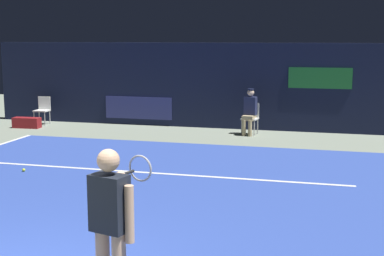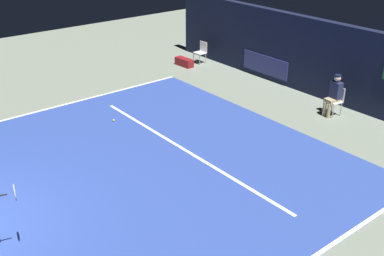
{
  "view_description": "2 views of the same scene",
  "coord_description": "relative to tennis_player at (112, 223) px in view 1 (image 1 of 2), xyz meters",
  "views": [
    {
      "loc": [
        3.46,
        -4.6,
        2.78
      ],
      "look_at": [
        0.87,
        5.23,
        1.09
      ],
      "focal_mm": 51.63,
      "sensor_mm": 36.0,
      "label": 1
    },
    {
      "loc": [
        8.91,
        -1.01,
        5.99
      ],
      "look_at": [
        0.88,
        5.44,
        1.09
      ],
      "focal_mm": 44.07,
      "sensor_mm": 36.0,
      "label": 2
    }
  ],
  "objects": [
    {
      "name": "tennis_ball",
      "position": [
        -4.16,
        5.13,
        -0.94
      ],
      "size": [
        0.07,
        0.07,
        0.07
      ],
      "primitive_type": "sphere",
      "color": "#CCE033",
      "rests_on": "court_surface"
    },
    {
      "name": "courtside_chair_near",
      "position": [
        -7.05,
        11.0,
        -0.49
      ],
      "size": [
        0.45,
        0.43,
        0.88
      ],
      "color": "white",
      "rests_on": "ground"
    },
    {
      "name": "line_judge_on_chair",
      "position": [
        -0.32,
        10.74,
        -0.3
      ],
      "size": [
        0.49,
        0.57,
        1.32
      ],
      "color": "white",
      "rests_on": "ground"
    },
    {
      "name": "court_surface",
      "position": [
        -1.4,
        3.91,
        -0.98
      ],
      "size": [
        9.97,
        10.14,
        0.01
      ],
      "primitive_type": "cube",
      "color": "#2D479E",
      "rests_on": "ground"
    },
    {
      "name": "tennis_player",
      "position": [
        0.0,
        0.0,
        0.0
      ],
      "size": [
        0.51,
        1.03,
        1.73
      ],
      "color": "#DBAD89",
      "rests_on": "ground"
    },
    {
      "name": "line_service",
      "position": [
        -1.4,
        5.68,
        -0.97
      ],
      "size": [
        7.78,
        0.1,
        0.01
      ],
      "primitive_type": "cube",
      "color": "white",
      "rests_on": "court_surface"
    },
    {
      "name": "ground_plane",
      "position": [
        -1.4,
        3.91,
        -0.99
      ],
      "size": [
        29.84,
        29.84,
        0.0
      ],
      "primitive_type": "plane",
      "color": "gray"
    },
    {
      "name": "equipment_bag",
      "position": [
        -7.15,
        10.18,
        -0.83
      ],
      "size": [
        0.86,
        0.37,
        0.32
      ],
      "primitive_type": "cube",
      "rotation": [
        0.0,
        0.0,
        0.06
      ],
      "color": "maroon",
      "rests_on": "ground"
    },
    {
      "name": "back_wall",
      "position": [
        -1.4,
        11.75,
        0.31
      ],
      "size": [
        14.9,
        0.33,
        2.6
      ],
      "color": "#141933",
      "rests_on": "ground"
    }
  ]
}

